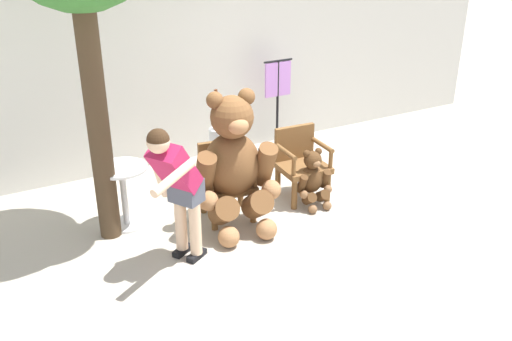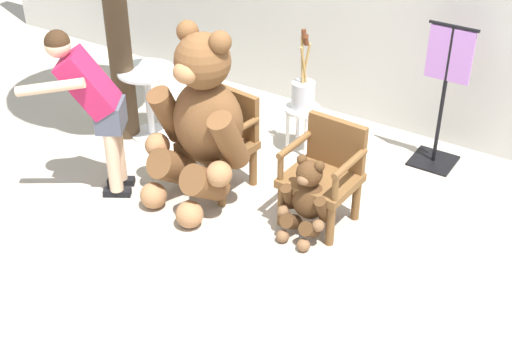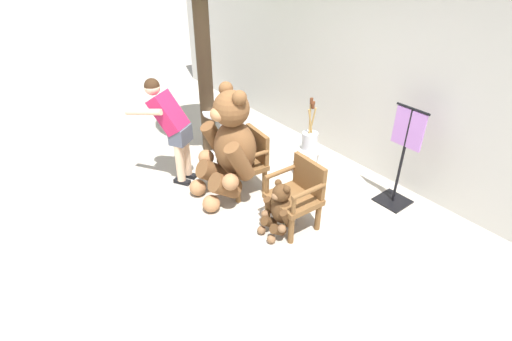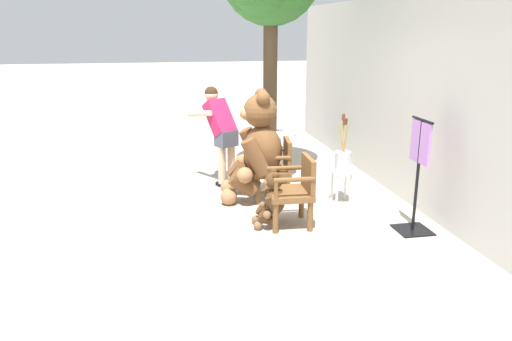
{
  "view_description": "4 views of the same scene",
  "coord_description": "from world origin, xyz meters",
  "px_view_note": "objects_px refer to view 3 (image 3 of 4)",
  "views": [
    {
      "loc": [
        -3.0,
        -4.71,
        3.23
      ],
      "look_at": [
        -0.31,
        0.19,
        0.67
      ],
      "focal_mm": 40.0,
      "sensor_mm": 36.0,
      "label": 1
    },
    {
      "loc": [
        2.64,
        -3.83,
        3.57
      ],
      "look_at": [
        0.18,
        0.04,
        0.64
      ],
      "focal_mm": 50.0,
      "sensor_mm": 36.0,
      "label": 2
    },
    {
      "loc": [
        3.26,
        -2.24,
        3.23
      ],
      "look_at": [
        0.05,
        0.28,
        0.66
      ],
      "focal_mm": 28.0,
      "sensor_mm": 36.0,
      "label": 3
    },
    {
      "loc": [
        6.09,
        -1.01,
        2.36
      ],
      "look_at": [
        0.02,
        0.18,
        0.58
      ],
      "focal_mm": 35.0,
      "sensor_mm": 36.0,
      "label": 4
    }
  ],
  "objects_px": {
    "wooden_chair_right": "(298,193)",
    "white_stool": "(308,156)",
    "clothing_display_stand": "(403,155)",
    "teddy_bear_large": "(229,146)",
    "brush_bucket": "(310,139)",
    "teddy_bear_small": "(279,209)",
    "round_side_table": "(221,127)",
    "person_visitor": "(171,123)",
    "wooden_chair_left": "(247,160)"
  },
  "relations": [
    {
      "from": "wooden_chair_left",
      "to": "brush_bucket",
      "type": "distance_m",
      "value": 0.94
    },
    {
      "from": "wooden_chair_left",
      "to": "teddy_bear_large",
      "type": "bearing_deg",
      "value": -93.96
    },
    {
      "from": "white_stool",
      "to": "round_side_table",
      "type": "height_order",
      "value": "round_side_table"
    },
    {
      "from": "wooden_chair_left",
      "to": "round_side_table",
      "type": "height_order",
      "value": "wooden_chair_left"
    },
    {
      "from": "wooden_chair_left",
      "to": "teddy_bear_large",
      "type": "distance_m",
      "value": 0.4
    },
    {
      "from": "white_stool",
      "to": "clothing_display_stand",
      "type": "bearing_deg",
      "value": 22.27
    },
    {
      "from": "teddy_bear_small",
      "to": "round_side_table",
      "type": "relative_size",
      "value": 0.99
    },
    {
      "from": "teddy_bear_small",
      "to": "clothing_display_stand",
      "type": "height_order",
      "value": "clothing_display_stand"
    },
    {
      "from": "white_stool",
      "to": "brush_bucket",
      "type": "xyz_separation_m",
      "value": [
        -0.0,
        0.0,
        0.27
      ]
    },
    {
      "from": "teddy_bear_large",
      "to": "white_stool",
      "type": "relative_size",
      "value": 3.37
    },
    {
      "from": "teddy_bear_small",
      "to": "clothing_display_stand",
      "type": "relative_size",
      "value": 0.52
    },
    {
      "from": "wooden_chair_right",
      "to": "brush_bucket",
      "type": "height_order",
      "value": "brush_bucket"
    },
    {
      "from": "wooden_chair_left",
      "to": "clothing_display_stand",
      "type": "distance_m",
      "value": 2.02
    },
    {
      "from": "round_side_table",
      "to": "teddy_bear_small",
      "type": "bearing_deg",
      "value": -15.79
    },
    {
      "from": "wooden_chair_right",
      "to": "round_side_table",
      "type": "bearing_deg",
      "value": 171.55
    },
    {
      "from": "brush_bucket",
      "to": "clothing_display_stand",
      "type": "relative_size",
      "value": 0.57
    },
    {
      "from": "person_visitor",
      "to": "wooden_chair_right",
      "type": "bearing_deg",
      "value": 19.95
    },
    {
      "from": "wooden_chair_right",
      "to": "teddy_bear_large",
      "type": "height_order",
      "value": "teddy_bear_large"
    },
    {
      "from": "wooden_chair_right",
      "to": "clothing_display_stand",
      "type": "xyz_separation_m",
      "value": [
        0.47,
        1.35,
        0.26
      ]
    },
    {
      "from": "wooden_chair_right",
      "to": "white_stool",
      "type": "height_order",
      "value": "wooden_chair_right"
    },
    {
      "from": "brush_bucket",
      "to": "person_visitor",
      "type": "bearing_deg",
      "value": -126.55
    },
    {
      "from": "person_visitor",
      "to": "brush_bucket",
      "type": "distance_m",
      "value": 1.94
    },
    {
      "from": "round_side_table",
      "to": "clothing_display_stand",
      "type": "relative_size",
      "value": 0.53
    },
    {
      "from": "teddy_bear_large",
      "to": "brush_bucket",
      "type": "height_order",
      "value": "teddy_bear_large"
    },
    {
      "from": "clothing_display_stand",
      "to": "wooden_chair_right",
      "type": "bearing_deg",
      "value": -109.25
    },
    {
      "from": "teddy_bear_small",
      "to": "white_stool",
      "type": "distance_m",
      "value": 1.34
    },
    {
      "from": "white_stool",
      "to": "teddy_bear_large",
      "type": "bearing_deg",
      "value": -106.35
    },
    {
      "from": "teddy_bear_small",
      "to": "person_visitor",
      "type": "distance_m",
      "value": 1.95
    },
    {
      "from": "teddy_bear_large",
      "to": "round_side_table",
      "type": "relative_size",
      "value": 2.16
    },
    {
      "from": "wooden_chair_right",
      "to": "teddy_bear_large",
      "type": "distance_m",
      "value": 1.1
    },
    {
      "from": "wooden_chair_right",
      "to": "white_stool",
      "type": "relative_size",
      "value": 1.87
    },
    {
      "from": "wooden_chair_right",
      "to": "teddy_bear_small",
      "type": "bearing_deg",
      "value": -91.1
    },
    {
      "from": "wooden_chair_right",
      "to": "white_stool",
      "type": "distance_m",
      "value": 1.12
    },
    {
      "from": "person_visitor",
      "to": "wooden_chair_left",
      "type": "bearing_deg",
      "value": 38.88
    },
    {
      "from": "white_stool",
      "to": "wooden_chair_right",
      "type": "bearing_deg",
      "value": -51.5
    },
    {
      "from": "wooden_chair_right",
      "to": "person_visitor",
      "type": "bearing_deg",
      "value": -160.05
    },
    {
      "from": "white_stool",
      "to": "teddy_bear_small",
      "type": "bearing_deg",
      "value": -59.14
    },
    {
      "from": "person_visitor",
      "to": "clothing_display_stand",
      "type": "height_order",
      "value": "person_visitor"
    },
    {
      "from": "white_stool",
      "to": "round_side_table",
      "type": "relative_size",
      "value": 0.64
    },
    {
      "from": "person_visitor",
      "to": "white_stool",
      "type": "relative_size",
      "value": 3.25
    },
    {
      "from": "teddy_bear_large",
      "to": "clothing_display_stand",
      "type": "height_order",
      "value": "teddy_bear_large"
    },
    {
      "from": "white_stool",
      "to": "round_side_table",
      "type": "xyz_separation_m",
      "value": [
        -1.4,
        -0.56,
        0.09
      ]
    },
    {
      "from": "teddy_bear_large",
      "to": "person_visitor",
      "type": "relative_size",
      "value": 1.04
    },
    {
      "from": "brush_bucket",
      "to": "round_side_table",
      "type": "distance_m",
      "value": 1.52
    },
    {
      "from": "wooden_chair_right",
      "to": "round_side_table",
      "type": "height_order",
      "value": "wooden_chair_right"
    },
    {
      "from": "white_stool",
      "to": "round_side_table",
      "type": "distance_m",
      "value": 1.52
    },
    {
      "from": "teddy_bear_small",
      "to": "brush_bucket",
      "type": "height_order",
      "value": "brush_bucket"
    },
    {
      "from": "wooden_chair_right",
      "to": "clothing_display_stand",
      "type": "height_order",
      "value": "clothing_display_stand"
    },
    {
      "from": "teddy_bear_small",
      "to": "brush_bucket",
      "type": "relative_size",
      "value": 0.91
    },
    {
      "from": "wooden_chair_left",
      "to": "clothing_display_stand",
      "type": "relative_size",
      "value": 0.63
    }
  ]
}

